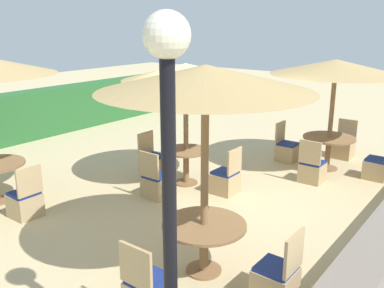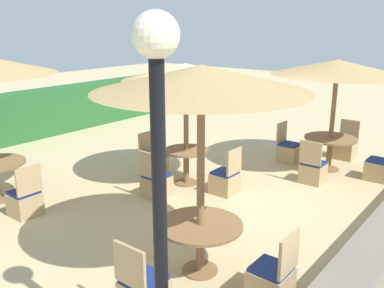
# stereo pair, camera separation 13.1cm
# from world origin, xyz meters

# --- Properties ---
(ground_plane) EXTENTS (40.00, 40.00, 0.00)m
(ground_plane) POSITION_xyz_m (0.00, 0.00, 0.00)
(ground_plane) COLOR #C6B284
(hedge_row) EXTENTS (13.00, 0.70, 1.35)m
(hedge_row) POSITION_xyz_m (0.00, 6.58, 0.67)
(hedge_row) COLOR #28602D
(hedge_row) RESTS_ON ground_plane
(lamp_post) EXTENTS (0.36, 0.36, 3.32)m
(lamp_post) POSITION_xyz_m (-4.05, -2.24, 2.35)
(lamp_post) COLOR black
(lamp_post) RESTS_ON ground_plane
(parasol_center) EXTENTS (2.50, 2.50, 2.46)m
(parasol_center) POSITION_xyz_m (0.07, 0.81, 2.29)
(parasol_center) COLOR olive
(parasol_center) RESTS_ON ground_plane
(round_table_center) EXTENTS (0.91, 0.91, 0.73)m
(round_table_center) POSITION_xyz_m (0.07, 0.81, 0.54)
(round_table_center) COLOR olive
(round_table_center) RESTS_ON ground_plane
(patio_chair_center_north) EXTENTS (0.46, 0.46, 0.93)m
(patio_chair_center_north) POSITION_xyz_m (0.05, 1.71, 0.26)
(patio_chair_center_north) COLOR tan
(patio_chair_center_north) RESTS_ON ground_plane
(patio_chair_center_south) EXTENTS (0.46, 0.46, 0.93)m
(patio_chair_center_south) POSITION_xyz_m (0.12, -0.13, 0.26)
(patio_chair_center_south) COLOR tan
(patio_chair_center_south) RESTS_ON ground_plane
(patio_chair_center_west) EXTENTS (0.46, 0.46, 0.93)m
(patio_chair_center_west) POSITION_xyz_m (-0.83, 0.82, 0.26)
(patio_chair_center_west) COLOR tan
(patio_chair_center_west) RESTS_ON ground_plane
(patio_chair_back_left_south) EXTENTS (0.46, 0.46, 0.93)m
(patio_chair_back_left_south) POSITION_xyz_m (-2.83, 2.03, 0.26)
(patio_chair_back_left_south) COLOR tan
(patio_chair_back_left_south) RESTS_ON ground_plane
(parasol_front_right) EXTENTS (2.79, 2.79, 2.46)m
(parasol_front_right) POSITION_xyz_m (2.72, -1.19, 2.29)
(parasol_front_right) COLOR olive
(parasol_front_right) RESTS_ON ground_plane
(round_table_front_right) EXTENTS (1.15, 1.15, 0.75)m
(round_table_front_right) POSITION_xyz_m (2.72, -1.19, 0.61)
(round_table_front_right) COLOR olive
(round_table_front_right) RESTS_ON ground_plane
(patio_chair_front_right_south) EXTENTS (0.46, 0.46, 0.93)m
(patio_chair_front_right_south) POSITION_xyz_m (2.74, -2.26, 0.26)
(patio_chair_front_right_south) COLOR tan
(patio_chair_front_right_south) RESTS_ON ground_plane
(patio_chair_front_right_west) EXTENTS (0.46, 0.46, 0.93)m
(patio_chair_front_right_west) POSITION_xyz_m (1.72, -1.23, 0.26)
(patio_chair_front_right_west) COLOR tan
(patio_chair_front_right_west) RESTS_ON ground_plane
(patio_chair_front_right_east) EXTENTS (0.46, 0.46, 0.93)m
(patio_chair_front_right_east) POSITION_xyz_m (3.79, -1.19, 0.26)
(patio_chair_front_right_east) COLOR tan
(patio_chair_front_right_east) RESTS_ON ground_plane
(patio_chair_front_right_north) EXTENTS (0.46, 0.46, 0.93)m
(patio_chair_front_right_north) POSITION_xyz_m (2.72, -0.20, 0.26)
(patio_chair_front_right_north) COLOR tan
(patio_chair_front_right_north) RESTS_ON ground_plane
(parasol_front_left) EXTENTS (2.64, 2.64, 2.75)m
(parasol_front_left) POSITION_xyz_m (-2.35, -1.38, 2.58)
(parasol_front_left) COLOR olive
(parasol_front_left) RESTS_ON ground_plane
(round_table_front_left) EXTENTS (1.11, 1.11, 0.70)m
(round_table_front_left) POSITION_xyz_m (-2.35, -1.38, 0.56)
(round_table_front_left) COLOR olive
(round_table_front_left) RESTS_ON ground_plane
(patio_chair_front_left_south) EXTENTS (0.46, 0.46, 0.93)m
(patio_chair_front_left_south) POSITION_xyz_m (-2.32, -2.43, 0.26)
(patio_chair_front_left_south) COLOR tan
(patio_chair_front_left_south) RESTS_ON ground_plane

